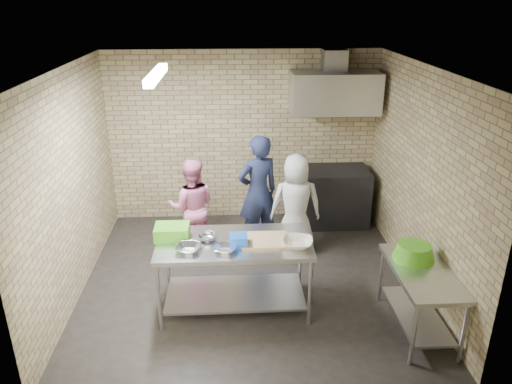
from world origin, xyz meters
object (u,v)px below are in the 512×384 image
(blue_tub, at_px, (239,240))
(bottle_red, at_px, (335,95))
(man_navy, at_px, (258,193))
(green_crate, at_px, (172,232))
(side_counter, at_px, (419,300))
(green_basin, at_px, (414,251))
(stove, at_px, (329,196))
(woman_pink, at_px, (192,207))
(prep_table, at_px, (235,275))
(bottle_green, at_px, (361,95))
(woman_white, at_px, (296,204))

(blue_tub, relative_size, bottle_red, 1.08)
(man_navy, bearing_deg, blue_tub, 56.77)
(green_crate, bearing_deg, side_counter, -13.51)
(green_basin, bearing_deg, green_crate, 171.56)
(stove, relative_size, blue_tub, 6.19)
(green_crate, distance_m, woman_pink, 1.29)
(blue_tub, distance_m, man_navy, 1.64)
(prep_table, relative_size, blue_tub, 9.00)
(green_basin, distance_m, bottle_green, 2.98)
(stove, xyz_separation_m, blue_tub, (-1.49, -2.32, 0.49))
(green_crate, distance_m, green_basin, 2.70)
(side_counter, relative_size, man_navy, 0.71)
(side_counter, bearing_deg, man_navy, 128.76)
(bottle_red, bearing_deg, prep_table, -122.87)
(bottle_green, bearing_deg, stove, -151.93)
(man_navy, bearing_deg, green_basin, 109.90)
(green_basin, bearing_deg, woman_white, 124.68)
(green_crate, height_order, woman_white, woman_white)
(side_counter, distance_m, bottle_red, 3.44)
(blue_tub, xyz_separation_m, woman_pink, (-0.62, 1.48, -0.24))
(bottle_red, relative_size, woman_pink, 0.13)
(blue_tub, relative_size, woman_white, 0.13)
(man_navy, bearing_deg, bottle_green, -171.73)
(green_basin, height_order, bottle_red, bottle_red)
(prep_table, xyz_separation_m, side_counter, (1.99, -0.53, -0.06))
(prep_table, distance_m, side_counter, 2.06)
(bottle_red, bearing_deg, bottle_green, 0.00)
(bottle_green, bearing_deg, woman_white, -133.88)
(man_navy, bearing_deg, prep_table, 54.24)
(side_counter, bearing_deg, blue_tub, 167.61)
(stove, bearing_deg, bottle_green, 28.07)
(man_navy, bearing_deg, green_crate, 30.27)
(bottle_red, xyz_separation_m, woman_pink, (-2.16, -1.08, -1.33))
(green_basin, bearing_deg, stove, 99.76)
(bottle_red, bearing_deg, green_crate, -134.36)
(bottle_red, bearing_deg, man_navy, -142.03)
(blue_tub, height_order, green_basin, blue_tub)
(green_basin, distance_m, man_navy, 2.40)
(bottle_green, bearing_deg, side_counter, -90.00)
(bottle_green, bearing_deg, woman_pink, -157.08)
(side_counter, bearing_deg, prep_table, 165.19)
(man_navy, bearing_deg, side_counter, 106.54)
(stove, bearing_deg, prep_table, -124.74)
(prep_table, distance_m, woman_pink, 1.52)
(green_crate, bearing_deg, woman_pink, 84.08)
(green_crate, relative_size, woman_white, 0.27)
(green_crate, distance_m, man_navy, 1.75)
(prep_table, xyz_separation_m, green_basin, (1.97, -0.28, 0.40))
(woman_pink, relative_size, woman_white, 0.95)
(bottle_red, relative_size, bottle_green, 1.20)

